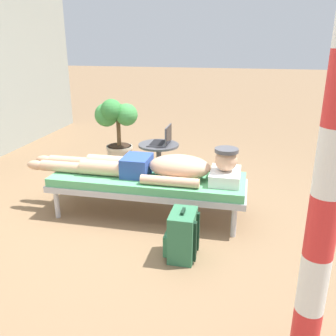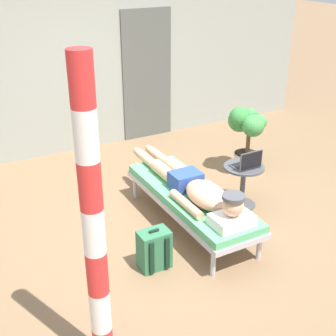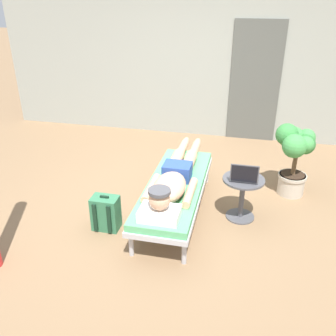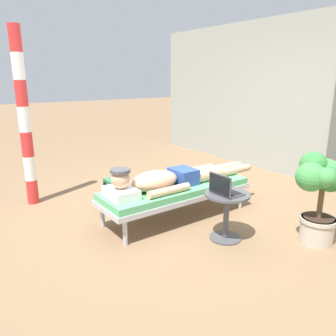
{
  "view_description": "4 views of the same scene",
  "coord_description": "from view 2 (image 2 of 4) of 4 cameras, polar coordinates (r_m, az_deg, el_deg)",
  "views": [
    {
      "loc": [
        -3.09,
        -1.03,
        1.71
      ],
      "look_at": [
        0.35,
        -0.27,
        0.46
      ],
      "focal_mm": 39.24,
      "sensor_mm": 36.0,
      "label": 1
    },
    {
      "loc": [
        -2.14,
        -3.84,
        2.81
      ],
      "look_at": [
        -0.0,
        0.07,
        0.68
      ],
      "focal_mm": 48.9,
      "sensor_mm": 36.0,
      "label": 2
    },
    {
      "loc": [
        0.94,
        -3.77,
        2.47
      ],
      "look_at": [
        0.05,
        0.11,
        0.49
      ],
      "focal_mm": 38.8,
      "sensor_mm": 36.0,
      "label": 3
    },
    {
      "loc": [
        3.27,
        -2.46,
        1.71
      ],
      "look_at": [
        0.07,
        -0.14,
        0.62
      ],
      "focal_mm": 35.59,
      "sensor_mm": 36.0,
      "label": 4
    }
  ],
  "objects": [
    {
      "name": "ground_plane",
      "position": [
        5.22,
        0.37,
        -7.07
      ],
      "size": [
        40.0,
        40.0,
        0.0
      ],
      "primitive_type": "plane",
      "color": "#846647"
    },
    {
      "name": "house_wall_back",
      "position": [
        7.11,
        -9.17,
        13.32
      ],
      "size": [
        7.6,
        0.2,
        2.7
      ],
      "primitive_type": "cube",
      "color": "#999E93",
      "rests_on": "ground"
    },
    {
      "name": "house_door_panel",
      "position": [
        7.39,
        -2.62,
        11.44
      ],
      "size": [
        0.84,
        0.03,
        2.04
      ],
      "primitive_type": "cube",
      "color": "#545651",
      "rests_on": "ground"
    },
    {
      "name": "lounge_chair",
      "position": [
        5.05,
        2.83,
        -3.75
      ],
      "size": [
        0.65,
        1.94,
        0.42
      ],
      "color": "#B7B7BC",
      "rests_on": "ground"
    },
    {
      "name": "person_reclining",
      "position": [
        4.9,
        3.4,
        -2.42
      ],
      "size": [
        0.53,
        2.17,
        0.33
      ],
      "color": "white",
      "rests_on": "lounge_chair"
    },
    {
      "name": "side_table",
      "position": [
        5.51,
        9.35,
        -1.34
      ],
      "size": [
        0.48,
        0.48,
        0.52
      ],
      "color": "#4C4C51",
      "rests_on": "ground"
    },
    {
      "name": "laptop",
      "position": [
        5.37,
        9.85,
        0.6
      ],
      "size": [
        0.31,
        0.24,
        0.23
      ],
      "color": "#4C4C51",
      "rests_on": "side_table"
    },
    {
      "name": "backpack",
      "position": [
        4.49,
        -1.76,
        -10.12
      ],
      "size": [
        0.3,
        0.26,
        0.42
      ],
      "color": "#33724C",
      "rests_on": "ground"
    },
    {
      "name": "potted_plant",
      "position": [
        6.28,
        9.82,
        4.55
      ],
      "size": [
        0.51,
        0.6,
        0.96
      ],
      "color": "#BFB29E",
      "rests_on": "ground"
    },
    {
      "name": "porch_post",
      "position": [
        3.02,
        -9.23,
        -7.77
      ],
      "size": [
        0.15,
        0.15,
        2.33
      ],
      "color": "red",
      "rests_on": "ground"
    }
  ]
}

